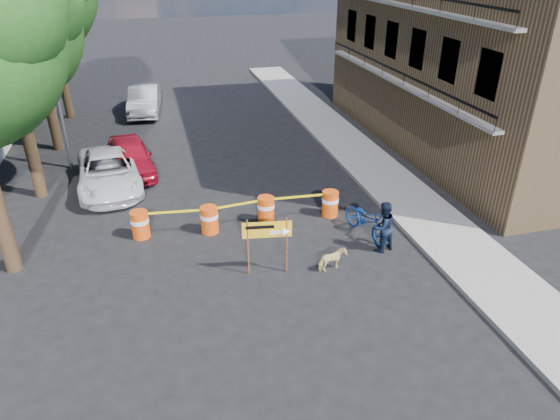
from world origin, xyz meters
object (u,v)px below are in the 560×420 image
barrel_far_left (140,224)px  detour_sign (273,234)px  bicycle (368,206)px  sedan_red (130,156)px  barrel_mid_right (266,209)px  suv_white (109,172)px  barrel_far_right (330,203)px  barrel_mid_left (209,219)px  pedestrian (383,227)px  dog (333,260)px  sedan_silver (144,100)px

barrel_far_left → detour_sign: bearing=-39.7°
bicycle → sedan_red: bearing=121.5°
barrel_mid_right → suv_white: bearing=141.4°
barrel_far_right → barrel_mid_left: bearing=-178.7°
barrel_mid_right → sedan_red: size_ratio=0.22×
detour_sign → pedestrian: detour_sign is taller
detour_sign → bicycle: size_ratio=0.83×
pedestrian → suv_white: bearing=-56.5°
bicycle → dog: bearing=-151.2°
bicycle → dog: size_ratio=2.62×
barrel_mid_left → sedan_red: size_ratio=0.22×
barrel_far_right → pedestrian: size_ratio=0.55×
barrel_far_left → detour_sign: 4.76m
barrel_mid_left → dog: (3.09, -3.07, -0.13)m
dog → sedan_silver: (-4.82, 17.16, 0.40)m
bicycle → barrel_mid_right: bearing=135.3°
barrel_far_right → bicycle: size_ratio=0.42×
dog → barrel_far_right: bearing=-32.6°
barrel_far_left → barrel_mid_right: same height
barrel_mid_left → sedan_red: 6.19m
bicycle → barrel_far_left: bearing=152.1°
barrel_far_left → bicycle: (6.96, -1.74, 0.59)m
dog → detour_sign: bearing=65.1°
barrel_far_left → sedan_red: 5.44m
dog → sedan_red: bearing=18.3°
barrel_mid_left → detour_sign: (1.44, -2.75, 0.81)m
barrel_far_left → dog: barrel_far_left is taller
detour_sign → dog: size_ratio=2.17×
pedestrian → sedan_red: pedestrian is taller
barrel_far_right → barrel_mid_right: bearing=176.6°
suv_white → sedan_silver: bearing=76.3°
barrel_far_left → barrel_mid_right: bearing=-0.3°
barrel_mid_right → dog: size_ratio=1.11×
sedan_silver → barrel_mid_right: bearing=-70.4°
barrel_mid_left → barrel_mid_right: 1.93m
suv_white → sedan_red: bearing=54.8°
barrel_mid_left → dog: bearing=-44.8°
barrel_far_left → sedan_red: size_ratio=0.22×
barrel_mid_left → barrel_mid_right: same height
bicycle → sedan_silver: size_ratio=0.47×
pedestrian → sedan_red: bearing=-64.5°
suv_white → barrel_mid_left: bearing=-58.2°
barrel_far_right → pedestrian: pedestrian is taller
pedestrian → barrel_far_left: bearing=-37.5°
barrel_far_right → dog: barrel_far_right is taller
barrel_far_right → dog: 3.33m
barrel_mid_left → bicycle: size_ratio=0.42×
detour_sign → sedan_red: (-3.90, 8.43, -0.59)m
barrel_mid_left → suv_white: bearing=126.8°
barrel_mid_left → sedan_silver: size_ratio=0.20×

